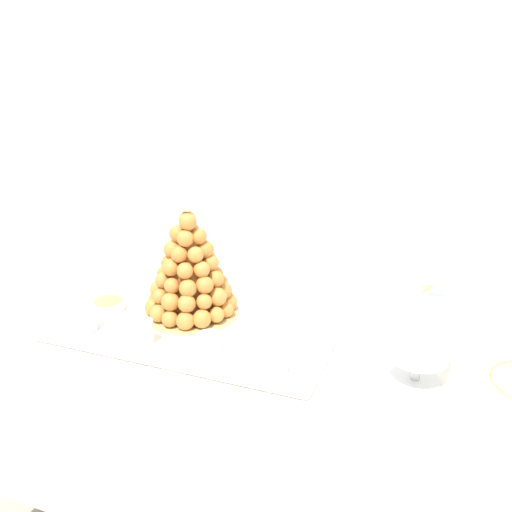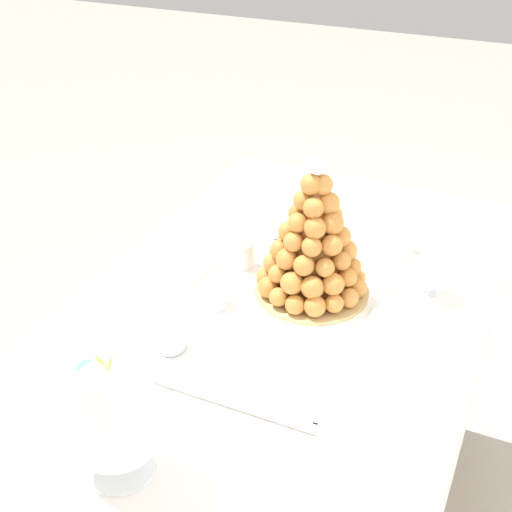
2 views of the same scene
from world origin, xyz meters
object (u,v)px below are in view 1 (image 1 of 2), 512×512
(dessert_cup_left, at_px, (85,320))
(creme_brulee_ramekin, at_px, (108,304))
(dessert_cup_centre, at_px, (210,345))
(wine_glass, at_px, (190,245))
(dessert_cup_mid_left, at_px, (143,333))
(macaron_goblet, at_px, (421,325))
(serving_tray, at_px, (198,326))
(croquembouche, at_px, (190,271))
(dessert_cup_mid_right, at_px, (275,360))

(dessert_cup_left, height_order, creme_brulee_ramekin, dessert_cup_left)
(dessert_cup_centre, bearing_deg, wine_glass, 122.22)
(dessert_cup_left, distance_m, dessert_cup_mid_left, 0.17)
(dessert_cup_centre, xyz_separation_m, wine_glass, (-0.24, 0.37, 0.08))
(dessert_cup_mid_left, height_order, macaron_goblet, macaron_goblet)
(serving_tray, relative_size, croquembouche, 2.18)
(serving_tray, distance_m, croquembouche, 0.14)
(creme_brulee_ramekin, distance_m, macaron_goblet, 0.79)
(serving_tray, bearing_deg, dessert_cup_left, -154.89)
(dessert_cup_mid_left, relative_size, dessert_cup_mid_right, 1.02)
(wine_glass, bearing_deg, creme_brulee_ramekin, -112.29)
(dessert_cup_centre, xyz_separation_m, macaron_goblet, (0.44, 0.06, 0.10))
(serving_tray, relative_size, dessert_cup_left, 11.88)
(dessert_cup_mid_right, bearing_deg, dessert_cup_mid_left, -179.87)
(serving_tray, height_order, macaron_goblet, macaron_goblet)
(dessert_cup_mid_right, distance_m, wine_glass, 0.56)
(croquembouche, distance_m, dessert_cup_mid_right, 0.35)
(dessert_cup_left, distance_m, creme_brulee_ramekin, 0.11)
(macaron_goblet, bearing_deg, wine_glass, 155.35)
(creme_brulee_ramekin, bearing_deg, dessert_cup_mid_right, -13.66)
(dessert_cup_mid_left, distance_m, creme_brulee_ramekin, 0.22)
(croquembouche, bearing_deg, dessert_cup_mid_right, -31.53)
(dessert_cup_mid_left, bearing_deg, macaron_goblet, 7.34)
(dessert_cup_mid_right, distance_m, creme_brulee_ramekin, 0.52)
(dessert_cup_left, distance_m, dessert_cup_mid_right, 0.49)
(dessert_cup_mid_left, relative_size, macaron_goblet, 0.26)
(macaron_goblet, bearing_deg, croquembouche, 170.16)
(dessert_cup_mid_right, xyz_separation_m, macaron_goblet, (0.28, 0.08, 0.10))
(creme_brulee_ramekin, relative_size, wine_glass, 0.58)
(serving_tray, xyz_separation_m, dessert_cup_mid_left, (-0.08, -0.13, 0.03))
(dessert_cup_mid_left, xyz_separation_m, wine_glass, (-0.07, 0.39, 0.08))
(dessert_cup_mid_left, xyz_separation_m, creme_brulee_ramekin, (-0.18, 0.12, -0.01))
(croquembouche, height_order, dessert_cup_left, croquembouche)
(croquembouche, relative_size, macaron_goblet, 1.38)
(dessert_cup_left, relative_size, dessert_cup_mid_left, 0.98)
(dessert_cup_centre, distance_m, creme_brulee_ramekin, 0.36)
(serving_tray, relative_size, wine_glass, 4.48)
(dessert_cup_mid_right, relative_size, macaron_goblet, 0.25)
(dessert_cup_mid_right, distance_m, macaron_goblet, 0.31)
(dessert_cup_mid_left, height_order, dessert_cup_mid_right, dessert_cup_mid_left)
(macaron_goblet, bearing_deg, dessert_cup_left, -175.12)
(croquembouche, xyz_separation_m, macaron_goblet, (0.56, -0.10, 0.00))
(dessert_cup_mid_left, distance_m, dessert_cup_centre, 0.16)
(dessert_cup_mid_right, bearing_deg, dessert_cup_centre, 175.59)
(dessert_cup_mid_right, height_order, macaron_goblet, macaron_goblet)
(croquembouche, height_order, macaron_goblet, croquembouche)
(dessert_cup_mid_right, relative_size, creme_brulee_ramekin, 0.66)
(dessert_cup_left, height_order, dessert_cup_mid_left, dessert_cup_mid_left)
(dessert_cup_mid_left, bearing_deg, serving_tray, 58.52)
(dessert_cup_mid_right, xyz_separation_m, wine_glass, (-0.39, 0.39, 0.08))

